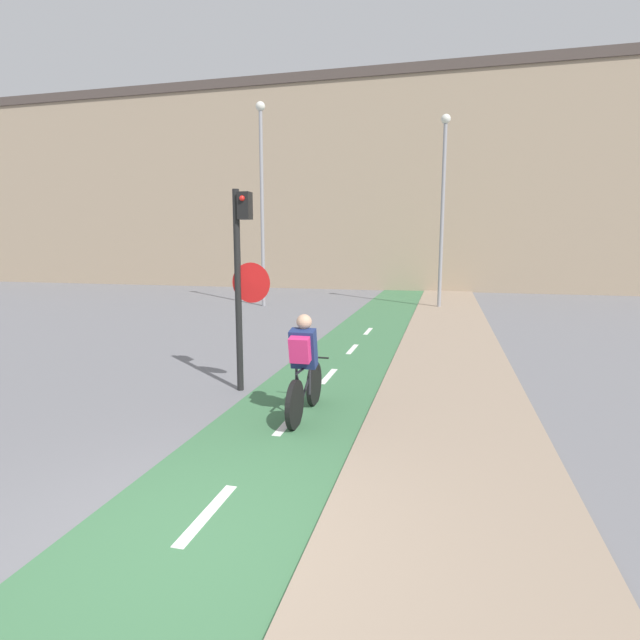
% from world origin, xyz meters
% --- Properties ---
extents(ground_plane, '(120.00, 120.00, 0.00)m').
position_xyz_m(ground_plane, '(0.00, 0.00, 0.00)').
color(ground_plane, slate).
extents(bike_lane, '(2.09, 60.00, 0.02)m').
position_xyz_m(bike_lane, '(0.00, 0.01, 0.01)').
color(bike_lane, '#3D7047').
rests_on(bike_lane, ground_plane).
extents(sidewalk_strip, '(2.40, 60.00, 0.05)m').
position_xyz_m(sidewalk_strip, '(2.25, 0.00, 0.03)').
color(sidewalk_strip, gray).
rests_on(sidewalk_strip, ground_plane).
extents(building_row_background, '(60.00, 5.20, 11.33)m').
position_xyz_m(building_row_background, '(0.00, 25.68, 5.68)').
color(building_row_background, gray).
rests_on(building_row_background, ground_plane).
extents(traffic_light_pole, '(0.67, 0.25, 3.39)m').
position_xyz_m(traffic_light_pole, '(-1.21, 4.33, 2.09)').
color(traffic_light_pole, black).
rests_on(traffic_light_pole, ground_plane).
extents(street_lamp_far, '(0.36, 0.36, 7.83)m').
position_xyz_m(street_lamp_far, '(-4.98, 15.39, 4.70)').
color(street_lamp_far, gray).
rests_on(street_lamp_far, ground_plane).
extents(street_lamp_sidewalk, '(0.36, 0.36, 7.24)m').
position_xyz_m(street_lamp_sidewalk, '(1.89, 16.51, 4.39)').
color(street_lamp_sidewalk, gray).
rests_on(street_lamp_sidewalk, ground_plane).
extents(cyclist_near, '(0.46, 1.73, 1.52)m').
position_xyz_m(cyclist_near, '(0.15, 3.28, 0.72)').
color(cyclist_near, black).
rests_on(cyclist_near, ground_plane).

